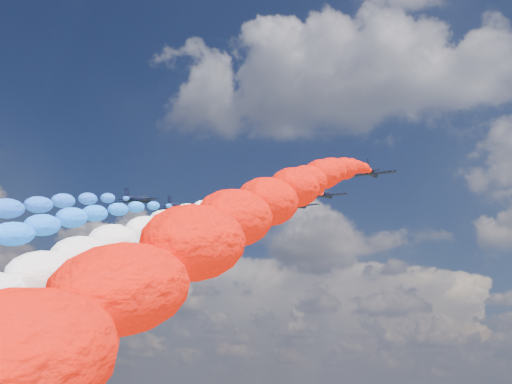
% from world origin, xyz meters
% --- Properties ---
extents(jet_0, '(10.49, 13.96, 5.98)m').
position_xyz_m(jet_0, '(-25.52, -4.98, 98.14)').
color(jet_0, black).
extents(jet_1, '(10.18, 13.74, 5.98)m').
position_xyz_m(jet_1, '(-19.00, 3.10, 98.14)').
color(jet_1, black).
extents(trail_1, '(5.84, 101.40, 46.02)m').
position_xyz_m(trail_1, '(-19.00, -50.10, 76.71)').
color(trail_1, '#1E74FF').
extents(jet_2, '(9.90, 13.54, 5.98)m').
position_xyz_m(jet_2, '(-7.15, 14.19, 98.14)').
color(jet_2, black).
extents(trail_2, '(5.84, 101.40, 46.02)m').
position_xyz_m(trail_2, '(-7.15, -39.01, 76.71)').
color(trail_2, '#194CFC').
extents(jet_3, '(9.90, 13.54, 5.98)m').
position_xyz_m(jet_3, '(0.80, 7.10, 98.14)').
color(jet_3, black).
extents(trail_3, '(5.84, 101.40, 46.02)m').
position_xyz_m(trail_3, '(0.80, -46.09, 76.71)').
color(trail_3, white).
extents(jet_4, '(10.50, 13.97, 5.98)m').
position_xyz_m(jet_4, '(-1.36, 20.50, 98.14)').
color(jet_4, black).
extents(trail_4, '(5.84, 101.40, 46.02)m').
position_xyz_m(trail_4, '(-1.36, -32.70, 76.71)').
color(trail_4, white).
extents(jet_5, '(10.61, 14.04, 5.98)m').
position_xyz_m(jet_5, '(8.36, 10.86, 98.14)').
color(jet_5, black).
extents(trail_5, '(5.84, 101.40, 46.02)m').
position_xyz_m(trail_5, '(8.36, -42.34, 76.71)').
color(trail_5, red).
extents(jet_6, '(10.04, 13.64, 5.98)m').
position_xyz_m(jet_6, '(16.22, 4.80, 98.14)').
color(jet_6, black).
extents(trail_6, '(5.84, 101.40, 46.02)m').
position_xyz_m(trail_6, '(16.22, -48.40, 76.71)').
color(trail_6, red).
extents(jet_7, '(9.96, 13.58, 5.98)m').
position_xyz_m(jet_7, '(28.16, -6.58, 98.14)').
color(jet_7, black).
extents(trail_7, '(5.84, 101.40, 46.02)m').
position_xyz_m(trail_7, '(28.16, -59.78, 76.71)').
color(trail_7, red).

